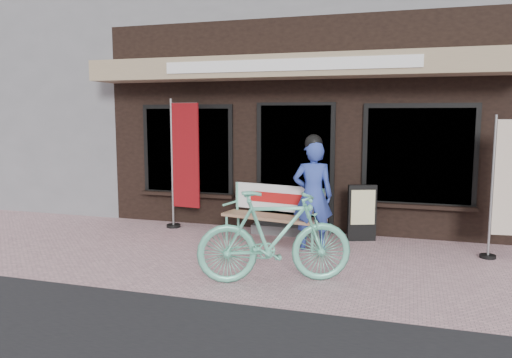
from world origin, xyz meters
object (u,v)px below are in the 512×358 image
(bicycle, at_px, (275,237))
(bench, at_px, (275,209))
(nobori_cream, at_px, (508,186))
(nobori_red, at_px, (183,162))
(person, at_px, (313,193))
(menu_stand, at_px, (362,212))

(bicycle, bearing_deg, bench, -7.32)
(nobori_cream, bearing_deg, nobori_red, 169.39)
(person, bearing_deg, nobori_red, 150.73)
(menu_stand, bearing_deg, person, -153.28)
(bench, distance_m, menu_stand, 1.38)
(bench, bearing_deg, menu_stand, 31.61)
(bicycle, distance_m, nobori_cream, 3.41)
(bicycle, xyz_separation_m, nobori_cream, (2.80, 1.88, 0.48))
(bench, relative_size, menu_stand, 1.89)
(bench, bearing_deg, nobori_cream, 12.06)
(bench, xyz_separation_m, menu_stand, (1.29, 0.48, -0.06))
(nobori_cream, bearing_deg, menu_stand, 161.49)
(nobori_red, xyz_separation_m, menu_stand, (3.07, 0.05, -0.71))
(bicycle, bearing_deg, nobori_red, 22.90)
(nobori_red, bearing_deg, menu_stand, 6.79)
(person, height_order, nobori_cream, nobori_cream)
(person, xyz_separation_m, nobori_cream, (2.65, 0.28, 0.19))
(bicycle, height_order, nobori_cream, nobori_cream)
(bench, xyz_separation_m, person, (0.63, -0.23, 0.32))
(nobori_red, bearing_deg, bench, -7.82)
(bench, height_order, menu_stand, menu_stand)
(bicycle, bearing_deg, nobori_cream, -78.18)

